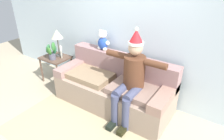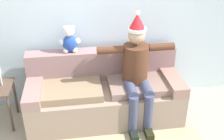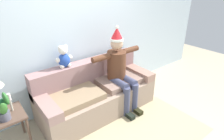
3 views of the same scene
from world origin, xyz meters
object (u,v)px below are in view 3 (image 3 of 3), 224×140
object	(u,v)px
couch	(96,93)
teddy_bear	(64,58)
side_table	(2,122)
potted_plant	(3,109)
candle_short	(10,100)
person_seated	(120,69)

from	to	relation	value
couch	teddy_bear	world-z (taller)	teddy_bear
teddy_bear	side_table	size ratio (longest dim) A/B	0.66
teddy_bear	side_table	world-z (taller)	teddy_bear
teddy_bear	potted_plant	distance (m)	1.15
couch	teddy_bear	bearing A→B (deg)	149.48
couch	candle_short	bearing A→B (deg)	178.22
couch	potted_plant	world-z (taller)	potted_plant
person_seated	potted_plant	xyz separation A→B (m)	(-1.89, 0.07, -0.04)
teddy_bear	side_table	xyz separation A→B (m)	(-1.09, -0.25, -0.59)
candle_short	couch	bearing A→B (deg)	-1.78
side_table	potted_plant	distance (m)	0.28
person_seated	candle_short	distance (m)	1.79
person_seated	potted_plant	distance (m)	1.90
candle_short	side_table	bearing A→B (deg)	-166.10
couch	potted_plant	xyz separation A→B (m)	(-1.48, -0.10, 0.39)
candle_short	potted_plant	bearing A→B (deg)	-129.05
teddy_bear	side_table	bearing A→B (deg)	-166.93
side_table	person_seated	bearing A→B (deg)	-5.04
couch	person_seated	size ratio (longest dim) A/B	1.36
potted_plant	candle_short	xyz separation A→B (m)	(0.12, 0.15, 0.01)
side_table	candle_short	xyz separation A→B (m)	(0.16, 0.04, 0.27)
person_seated	candle_short	bearing A→B (deg)	173.22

